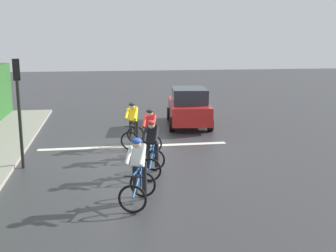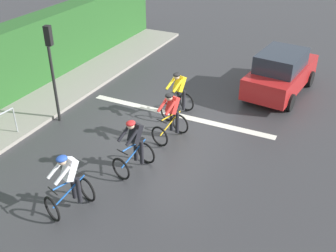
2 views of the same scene
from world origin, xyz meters
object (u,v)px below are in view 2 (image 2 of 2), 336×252
(cyclist_second, at_px, (134,147))
(cyclist_fourth, at_px, (178,95))
(cyclist_lead, at_px, (69,184))
(traffic_light_near_crossing, at_px, (51,60))
(car_red, at_px, (281,72))
(cyclist_mid, at_px, (171,117))

(cyclist_second, distance_m, cyclist_fourth, 3.54)
(cyclist_lead, xyz_separation_m, traffic_light_near_crossing, (3.27, -3.54, 1.43))
(car_red, bearing_deg, cyclist_lead, 70.84)
(cyclist_fourth, relative_size, car_red, 0.39)
(cyclist_fourth, distance_m, car_red, 4.44)
(traffic_light_near_crossing, bearing_deg, cyclist_second, 159.90)
(cyclist_second, distance_m, cyclist_mid, 1.99)
(cyclist_mid, distance_m, cyclist_fourth, 1.62)
(cyclist_second, distance_m, traffic_light_near_crossing, 4.35)
(cyclist_mid, height_order, cyclist_fourth, same)
(cyclist_lead, relative_size, traffic_light_near_crossing, 0.50)
(cyclist_mid, bearing_deg, traffic_light_near_crossing, 7.96)
(cyclist_fourth, bearing_deg, cyclist_second, 94.41)
(cyclist_second, height_order, cyclist_mid, same)
(cyclist_fourth, height_order, car_red, car_red)
(cyclist_lead, bearing_deg, traffic_light_near_crossing, -47.27)
(cyclist_fourth, bearing_deg, traffic_light_near_crossing, 30.55)
(cyclist_second, xyz_separation_m, cyclist_fourth, (0.27, -3.53, 0.00))
(car_red, xyz_separation_m, traffic_light_near_crossing, (6.42, 5.54, 1.35))
(cyclist_fourth, height_order, traffic_light_near_crossing, traffic_light_near_crossing)
(cyclist_mid, relative_size, traffic_light_near_crossing, 0.50)
(cyclist_lead, relative_size, cyclist_mid, 1.00)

